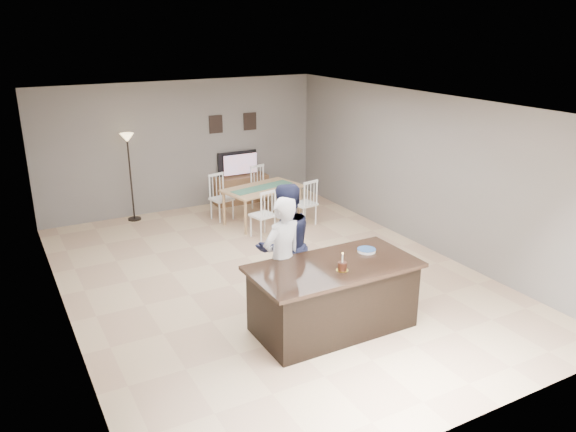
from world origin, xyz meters
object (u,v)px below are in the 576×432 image
man (285,246)px  floor_lamp (128,154)px  birthday_cake (342,266)px  kitchen_island (333,296)px  dining_table (262,194)px  tv_console (241,189)px  television (239,164)px  woman (282,259)px  plate_stack (366,250)px

man → floor_lamp: 4.79m
man → birthday_cake: man is taller
birthday_cake → kitchen_island: bearing=88.4°
birthday_cake → dining_table: size_ratio=0.12×
kitchen_island → tv_console: kitchen_island is taller
kitchen_island → television: size_ratio=2.35×
birthday_cake → television: bearing=78.3°
woman → man: bearing=-136.4°
woman → dining_table: woman is taller
woman → plate_stack: (1.06, -0.40, 0.06)m
tv_console → dining_table: 1.44m
floor_lamp → plate_stack: bearing=-71.5°
dining_table → woman: bearing=-124.4°
woman → floor_lamp: size_ratio=0.97×
kitchen_island → plate_stack: size_ratio=8.61×
dining_table → tv_console: bearing=71.5°
dining_table → floor_lamp: size_ratio=1.12×
man → plate_stack: bearing=136.2°
woman → plate_stack: bearing=145.7°
kitchen_island → plate_stack: bearing=14.0°
tv_console → television: (0.00, 0.07, 0.56)m
woman → birthday_cake: size_ratio=7.26×
tv_console → man: bearing=-107.0°
man → plate_stack: 1.12m
tv_console → man: size_ratio=0.68×
woman → man: (0.21, 0.33, 0.03)m
man → dining_table: bearing=-114.7°
tv_console → television: size_ratio=1.31×
floor_lamp → television: bearing=2.3°
birthday_cake → plate_stack: bearing=28.8°
kitchen_island → floor_lamp: size_ratio=1.22×
man → floor_lamp: size_ratio=1.00×
kitchen_island → television: 5.78m
kitchen_island → birthday_cake: birthday_cake is taller
man → floor_lamp: man is taller
kitchen_island → tv_console: bearing=77.8°
woman → floor_lamp: 5.07m
kitchen_island → floor_lamp: 5.74m
kitchen_island → dining_table: dining_table is taller
tv_console → woman: (-1.65, -5.02, 0.56)m
tv_console → plate_stack: (-0.59, -5.42, 0.62)m
tv_console → dining_table: dining_table is taller
woman → man: size_ratio=0.97×
kitchen_island → dining_table: bearing=76.0°
woman → birthday_cake: woman is taller
man → birthday_cake: 1.09m
kitchen_island → woman: (-0.45, 0.55, 0.40)m
tv_console → birthday_cake: 5.92m
floor_lamp → dining_table: bearing=-31.6°
tv_console → dining_table: size_ratio=0.61×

